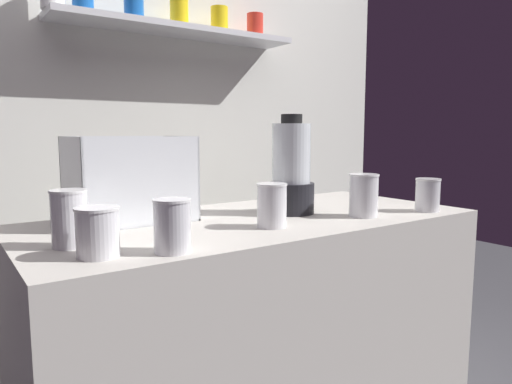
{
  "coord_description": "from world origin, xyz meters",
  "views": [
    {
      "loc": [
        -0.82,
        -1.18,
        1.16
      ],
      "look_at": [
        0.0,
        0.0,
        0.98
      ],
      "focal_mm": 32.8,
      "sensor_mm": 36.0,
      "label": 1
    }
  ],
  "objects_px": {
    "juice_cup_beet_far_left": "(70,223)",
    "juice_cup_orange_middle": "(172,228)",
    "juice_cup_beet_left": "(98,235)",
    "juice_cup_carrot_right": "(272,208)",
    "juice_cup_pomegranate_rightmost": "(428,196)",
    "carrot_display_bin": "(132,194)",
    "blender_pitcher": "(291,172)",
    "juice_cup_beet_far_right": "(364,198)"
  },
  "relations": [
    {
      "from": "juice_cup_beet_far_left",
      "to": "juice_cup_orange_middle",
      "type": "relative_size",
      "value": 1.12
    },
    {
      "from": "juice_cup_beet_left",
      "to": "juice_cup_pomegranate_rightmost",
      "type": "height_order",
      "value": "juice_cup_pomegranate_rightmost"
    },
    {
      "from": "juice_cup_beet_far_left",
      "to": "juice_cup_pomegranate_rightmost",
      "type": "relative_size",
      "value": 1.2
    },
    {
      "from": "juice_cup_orange_middle",
      "to": "juice_cup_carrot_right",
      "type": "relative_size",
      "value": 0.97
    },
    {
      "from": "carrot_display_bin",
      "to": "juice_cup_beet_left",
      "type": "bearing_deg",
      "value": -119.54
    },
    {
      "from": "juice_cup_beet_far_left",
      "to": "juice_cup_beet_far_right",
      "type": "relative_size",
      "value": 0.99
    },
    {
      "from": "juice_cup_beet_far_left",
      "to": "juice_cup_orange_middle",
      "type": "bearing_deg",
      "value": -46.04
    },
    {
      "from": "blender_pitcher",
      "to": "juice_cup_carrot_right",
      "type": "xyz_separation_m",
      "value": [
        -0.19,
        -0.15,
        -0.08
      ]
    },
    {
      "from": "juice_cup_beet_far_left",
      "to": "juice_cup_pomegranate_rightmost",
      "type": "height_order",
      "value": "juice_cup_beet_far_left"
    },
    {
      "from": "blender_pitcher",
      "to": "juice_cup_beet_left",
      "type": "height_order",
      "value": "blender_pitcher"
    },
    {
      "from": "juice_cup_carrot_right",
      "to": "juice_cup_beet_far_right",
      "type": "relative_size",
      "value": 0.92
    },
    {
      "from": "blender_pitcher",
      "to": "juice_cup_carrot_right",
      "type": "relative_size",
      "value": 2.61
    },
    {
      "from": "juice_cup_pomegranate_rightmost",
      "to": "carrot_display_bin",
      "type": "bearing_deg",
      "value": 155.21
    },
    {
      "from": "juice_cup_beet_far_left",
      "to": "juice_cup_carrot_right",
      "type": "bearing_deg",
      "value": -8.98
    },
    {
      "from": "carrot_display_bin",
      "to": "juice_cup_beet_far_right",
      "type": "relative_size",
      "value": 2.52
    },
    {
      "from": "carrot_display_bin",
      "to": "blender_pitcher",
      "type": "relative_size",
      "value": 1.05
    },
    {
      "from": "juice_cup_beet_left",
      "to": "juice_cup_carrot_right",
      "type": "relative_size",
      "value": 0.87
    },
    {
      "from": "juice_cup_beet_left",
      "to": "carrot_display_bin",
      "type": "bearing_deg",
      "value": 60.46
    },
    {
      "from": "juice_cup_orange_middle",
      "to": "blender_pitcher",
      "type": "bearing_deg",
      "value": 25.13
    },
    {
      "from": "juice_cup_beet_left",
      "to": "juice_cup_beet_far_right",
      "type": "bearing_deg",
      "value": 1.03
    },
    {
      "from": "blender_pitcher",
      "to": "juice_cup_orange_middle",
      "type": "relative_size",
      "value": 2.7
    },
    {
      "from": "juice_cup_beet_far_left",
      "to": "juice_cup_orange_middle",
      "type": "xyz_separation_m",
      "value": [
        0.17,
        -0.18,
        -0.0
      ]
    },
    {
      "from": "carrot_display_bin",
      "to": "juice_cup_orange_middle",
      "type": "bearing_deg",
      "value": -98.34
    },
    {
      "from": "juice_cup_beet_far_right",
      "to": "juice_cup_pomegranate_rightmost",
      "type": "relative_size",
      "value": 1.22
    },
    {
      "from": "carrot_display_bin",
      "to": "juice_cup_beet_far_left",
      "type": "height_order",
      "value": "carrot_display_bin"
    },
    {
      "from": "juice_cup_carrot_right",
      "to": "juice_cup_beet_far_right",
      "type": "height_order",
      "value": "juice_cup_beet_far_right"
    },
    {
      "from": "blender_pitcher",
      "to": "juice_cup_pomegranate_rightmost",
      "type": "distance_m",
      "value": 0.47
    },
    {
      "from": "carrot_display_bin",
      "to": "juice_cup_beet_left",
      "type": "relative_size",
      "value": 3.17
    },
    {
      "from": "juice_cup_beet_far_right",
      "to": "juice_cup_pomegranate_rightmost",
      "type": "bearing_deg",
      "value": -11.74
    },
    {
      "from": "carrot_display_bin",
      "to": "juice_cup_carrot_right",
      "type": "xyz_separation_m",
      "value": [
        0.28,
        -0.32,
        -0.03
      ]
    },
    {
      "from": "carrot_display_bin",
      "to": "juice_cup_beet_left",
      "type": "height_order",
      "value": "carrot_display_bin"
    },
    {
      "from": "juice_cup_orange_middle",
      "to": "juice_cup_pomegranate_rightmost",
      "type": "height_order",
      "value": "juice_cup_orange_middle"
    },
    {
      "from": "carrot_display_bin",
      "to": "juice_cup_beet_far_right",
      "type": "bearing_deg",
      "value": -29.49
    },
    {
      "from": "juice_cup_beet_far_right",
      "to": "blender_pitcher",
      "type": "bearing_deg",
      "value": 129.38
    },
    {
      "from": "carrot_display_bin",
      "to": "juice_cup_orange_middle",
      "type": "relative_size",
      "value": 2.84
    },
    {
      "from": "juice_cup_beet_far_left",
      "to": "juice_cup_beet_left",
      "type": "distance_m",
      "value": 0.13
    },
    {
      "from": "juice_cup_beet_far_left",
      "to": "juice_cup_beet_left",
      "type": "xyz_separation_m",
      "value": [
        0.03,
        -0.13,
        -0.01
      ]
    },
    {
      "from": "carrot_display_bin",
      "to": "juice_cup_carrot_right",
      "type": "distance_m",
      "value": 0.43
    },
    {
      "from": "carrot_display_bin",
      "to": "juice_cup_beet_far_right",
      "type": "height_order",
      "value": "carrot_display_bin"
    },
    {
      "from": "juice_cup_beet_left",
      "to": "juice_cup_carrot_right",
      "type": "bearing_deg",
      "value": 5.03
    },
    {
      "from": "carrot_display_bin",
      "to": "juice_cup_carrot_right",
      "type": "bearing_deg",
      "value": -48.77
    },
    {
      "from": "juice_cup_orange_middle",
      "to": "juice_cup_carrot_right",
      "type": "height_order",
      "value": "juice_cup_carrot_right"
    }
  ]
}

